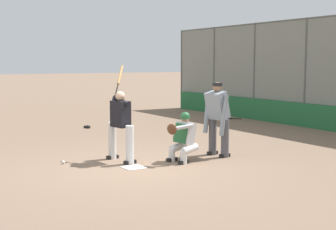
% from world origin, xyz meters
% --- Properties ---
extents(ground_plane, '(160.00, 160.00, 0.00)m').
position_xyz_m(ground_plane, '(0.00, 0.00, 0.00)').
color(ground_plane, '#7A604C').
extents(home_plate_marker, '(0.43, 0.43, 0.01)m').
position_xyz_m(home_plate_marker, '(0.00, 0.00, 0.01)').
color(home_plate_marker, white).
rests_on(home_plate_marker, ground_plane).
extents(bleachers_beyond, '(14.48, 2.50, 1.48)m').
position_xyz_m(bleachers_beyond, '(3.46, -10.58, 0.48)').
color(bleachers_beyond, slate).
rests_on(bleachers_beyond, ground_plane).
extents(batter_at_plate, '(1.08, 0.58, 2.17)m').
position_xyz_m(batter_at_plate, '(0.73, -0.06, 0.87)').
color(batter_at_plate, silver).
rests_on(batter_at_plate, ground_plane).
extents(catcher_behind_plate, '(0.63, 0.74, 1.13)m').
position_xyz_m(catcher_behind_plate, '(-0.05, -1.22, 0.58)').
color(catcher_behind_plate, silver).
rests_on(catcher_behind_plate, ground_plane).
extents(umpire_home, '(0.71, 0.49, 1.77)m').
position_xyz_m(umpire_home, '(0.04, -2.28, 0.95)').
color(umpire_home, '#4C4C51').
rests_on(umpire_home, ground_plane).
extents(spare_bat_near_backstop, '(0.65, 0.59, 0.07)m').
position_xyz_m(spare_bat_near_backstop, '(5.58, -7.12, 0.03)').
color(spare_bat_near_backstop, black).
rests_on(spare_bat_near_backstop, ground_plane).
extents(fielding_glove_on_dirt, '(0.28, 0.21, 0.10)m').
position_xyz_m(fielding_glove_on_dirt, '(6.17, -1.46, 0.05)').
color(fielding_glove_on_dirt, black).
rests_on(fielding_glove_on_dirt, ground_plane).
extents(baseball_loose, '(0.07, 0.07, 0.07)m').
position_xyz_m(baseball_loose, '(1.15, 1.15, 0.04)').
color(baseball_loose, white).
rests_on(baseball_loose, ground_plane).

